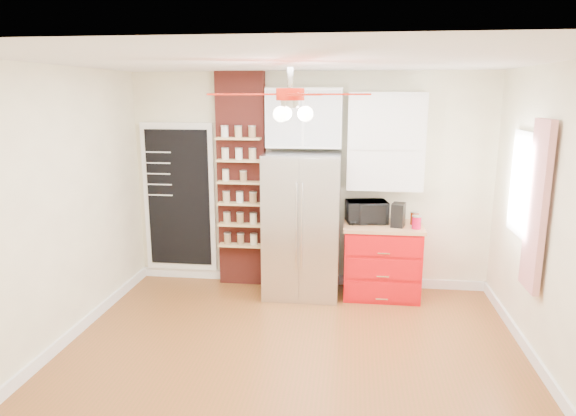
# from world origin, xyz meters

# --- Properties ---
(floor) EXTENTS (4.50, 4.50, 0.00)m
(floor) POSITION_xyz_m (0.00, 0.00, 0.00)
(floor) COLOR brown
(floor) RESTS_ON ground
(ceiling) EXTENTS (4.50, 4.50, 0.00)m
(ceiling) POSITION_xyz_m (0.00, 0.00, 2.70)
(ceiling) COLOR white
(ceiling) RESTS_ON wall_back
(wall_back) EXTENTS (4.50, 0.02, 2.70)m
(wall_back) POSITION_xyz_m (0.00, 2.00, 1.35)
(wall_back) COLOR #FFF9CD
(wall_back) RESTS_ON floor
(wall_front) EXTENTS (4.50, 0.02, 2.70)m
(wall_front) POSITION_xyz_m (0.00, -2.00, 1.35)
(wall_front) COLOR #FFF9CD
(wall_front) RESTS_ON floor
(wall_left) EXTENTS (0.02, 4.00, 2.70)m
(wall_left) POSITION_xyz_m (-2.25, 0.00, 1.35)
(wall_left) COLOR #FFF9CD
(wall_left) RESTS_ON floor
(wall_right) EXTENTS (0.02, 4.00, 2.70)m
(wall_right) POSITION_xyz_m (2.25, 0.00, 1.35)
(wall_right) COLOR #FFF9CD
(wall_right) RESTS_ON floor
(chalkboard) EXTENTS (0.95, 0.05, 1.95)m
(chalkboard) POSITION_xyz_m (-1.70, 1.96, 1.10)
(chalkboard) COLOR white
(chalkboard) RESTS_ON wall_back
(brick_pillar) EXTENTS (0.60, 0.16, 2.70)m
(brick_pillar) POSITION_xyz_m (-0.85, 1.92, 1.35)
(brick_pillar) COLOR maroon
(brick_pillar) RESTS_ON floor
(fridge) EXTENTS (0.90, 0.70, 1.75)m
(fridge) POSITION_xyz_m (-0.05, 1.63, 0.88)
(fridge) COLOR #B8B8BD
(fridge) RESTS_ON floor
(upper_glass_cabinet) EXTENTS (0.90, 0.35, 0.70)m
(upper_glass_cabinet) POSITION_xyz_m (-0.05, 1.82, 2.15)
(upper_glass_cabinet) COLOR white
(upper_glass_cabinet) RESTS_ON wall_back
(red_cabinet) EXTENTS (0.94, 0.64, 0.90)m
(red_cabinet) POSITION_xyz_m (0.92, 1.68, 0.45)
(red_cabinet) COLOR red
(red_cabinet) RESTS_ON floor
(upper_shelf_unit) EXTENTS (0.90, 0.30, 1.15)m
(upper_shelf_unit) POSITION_xyz_m (0.92, 1.85, 1.88)
(upper_shelf_unit) COLOR white
(upper_shelf_unit) RESTS_ON wall_back
(window) EXTENTS (0.04, 0.75, 1.05)m
(window) POSITION_xyz_m (2.23, 0.90, 1.55)
(window) COLOR white
(window) RESTS_ON wall_right
(curtain) EXTENTS (0.06, 0.40, 1.55)m
(curtain) POSITION_xyz_m (2.18, 0.35, 1.45)
(curtain) COLOR red
(curtain) RESTS_ON wall_right
(ceiling_fan) EXTENTS (1.40, 1.40, 0.44)m
(ceiling_fan) POSITION_xyz_m (0.00, 0.00, 2.42)
(ceiling_fan) COLOR silver
(ceiling_fan) RESTS_ON ceiling
(toaster_oven) EXTENTS (0.53, 0.41, 0.27)m
(toaster_oven) POSITION_xyz_m (0.72, 1.76, 1.03)
(toaster_oven) COLOR black
(toaster_oven) RESTS_ON red_cabinet
(coffee_maker) EXTENTS (0.19, 0.23, 0.28)m
(coffee_maker) POSITION_xyz_m (1.09, 1.62, 1.04)
(coffee_maker) COLOR black
(coffee_maker) RESTS_ON red_cabinet
(canister_left) EXTENTS (0.13, 0.13, 0.14)m
(canister_left) POSITION_xyz_m (1.29, 1.53, 0.97)
(canister_left) COLOR red
(canister_left) RESTS_ON red_cabinet
(canister_right) EXTENTS (0.13, 0.13, 0.15)m
(canister_right) POSITION_xyz_m (1.29, 1.74, 0.97)
(canister_right) COLOR #A52E09
(canister_right) RESTS_ON red_cabinet
(pantry_jar_oats) EXTENTS (0.10, 0.10, 0.14)m
(pantry_jar_oats) POSITION_xyz_m (-1.02, 1.78, 1.44)
(pantry_jar_oats) COLOR beige
(pantry_jar_oats) RESTS_ON brick_pillar
(pantry_jar_beans) EXTENTS (0.10, 0.10, 0.12)m
(pantry_jar_beans) POSITION_xyz_m (-0.80, 1.77, 1.43)
(pantry_jar_beans) COLOR #906E49
(pantry_jar_beans) RESTS_ON brick_pillar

